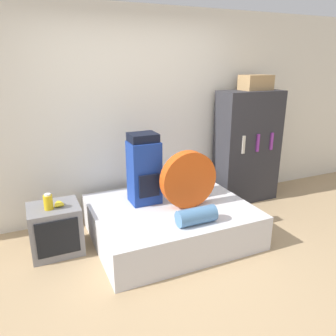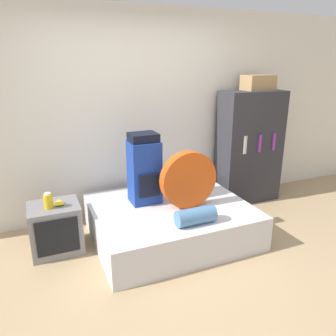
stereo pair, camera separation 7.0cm
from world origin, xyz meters
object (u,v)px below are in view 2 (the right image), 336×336
at_px(backpack, 144,169).
at_px(sleeping_roll, 196,216).
at_px(tent_bag, 188,180).
at_px(cardboard_box, 258,83).
at_px(television, 56,228).
at_px(canister, 48,201).
at_px(bookshelf, 249,147).

height_order(backpack, sleeping_roll, backpack).
bearing_deg(tent_bag, cardboard_box, 26.93).
relative_size(backpack, television, 1.54).
bearing_deg(cardboard_box, television, -171.81).
bearing_deg(sleeping_roll, canister, 153.80).
height_order(canister, bookshelf, bookshelf).
bearing_deg(television, canister, -129.26).
distance_m(backpack, tent_bag, 0.52).
distance_m(bookshelf, cardboard_box, 0.89).
height_order(sleeping_roll, cardboard_box, cardboard_box).
relative_size(television, bookshelf, 0.33).
distance_m(television, cardboard_box, 3.17).
height_order(tent_bag, bookshelf, bookshelf).
bearing_deg(backpack, sleeping_roll, -68.73).
bearing_deg(tent_bag, backpack, 141.46).
distance_m(backpack, television, 1.14).
distance_m(canister, bookshelf, 2.79).
bearing_deg(cardboard_box, canister, -170.91).
height_order(tent_bag, cardboard_box, cardboard_box).
xyz_separation_m(backpack, bookshelf, (1.70, 0.35, 0.00)).
bearing_deg(television, cardboard_box, 8.19).
distance_m(canister, cardboard_box, 3.08).
bearing_deg(television, bookshelf, 7.71).
bearing_deg(backpack, tent_bag, -38.54).
relative_size(canister, cardboard_box, 0.40).
bearing_deg(bookshelf, sleeping_roll, -142.63).
distance_m(tent_bag, cardboard_box, 1.83).
height_order(television, canister, canister).
bearing_deg(tent_bag, sleeping_roll, -105.78).
height_order(canister, cardboard_box, cardboard_box).
bearing_deg(cardboard_box, sleeping_roll, -143.44).
distance_m(sleeping_roll, bookshelf, 1.81).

